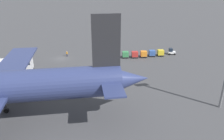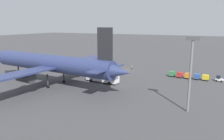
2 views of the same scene
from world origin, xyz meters
TOP-DOWN VIEW (x-y plane):
  - ground_plane at (0.00, 0.00)m, footprint 600.00×600.00m
  - airplane at (12.43, 31.86)m, footprint 55.91×48.28m
  - shuttle_bus_near at (13.33, 7.34)m, footprint 11.30×3.37m
  - shuttle_bus_far at (-0.65, 22.35)m, footprint 11.76×3.93m
  - baggage_tug at (-35.67, 3.83)m, footprint 2.62×2.06m
  - worker_person at (-1.84, -1.82)m, footprint 0.38×0.38m
  - cargo_cart_yellow at (-31.43, 4.66)m, footprint 2.26×2.00m
  - cargo_cart_blue at (-28.53, 4.43)m, footprint 2.26×2.00m
  - cargo_cart_orange at (-25.63, 4.67)m, footprint 2.26×2.00m
  - cargo_cart_red at (-22.73, 4.45)m, footprint 2.26×2.00m
  - cargo_cart_green at (-19.83, 3.84)m, footprint 2.26×2.00m
  - light_pole at (-29.73, 35.78)m, footprint 2.80×0.70m

SIDE VIEW (x-z plane):
  - ground_plane at x=0.00m, z-range 0.00..0.00m
  - worker_person at x=-1.84m, z-range 0.00..1.74m
  - baggage_tug at x=-35.67m, z-range -0.11..1.99m
  - cargo_cart_yellow at x=-31.43m, z-range 0.16..2.22m
  - cargo_cart_blue at x=-28.53m, z-range 0.16..2.22m
  - cargo_cart_orange at x=-25.63m, z-range 0.16..2.22m
  - cargo_cart_red at x=-22.73m, z-range 0.16..2.22m
  - cargo_cart_green at x=-19.83m, z-range 0.16..2.22m
  - shuttle_bus_far at x=-0.65m, z-range 0.32..3.45m
  - shuttle_bus_near at x=13.33m, z-range 0.33..3.67m
  - airplane at x=12.43m, z-range -2.27..16.03m
  - light_pole at x=-29.73m, z-range 1.96..18.59m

